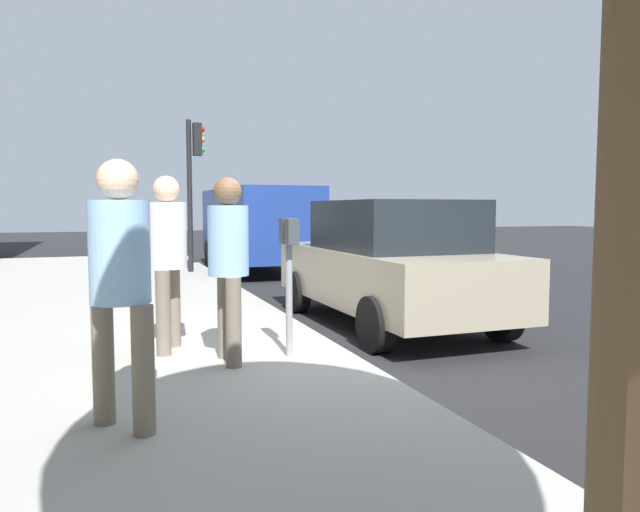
% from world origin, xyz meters
% --- Properties ---
extents(ground_plane, '(80.00, 80.00, 0.00)m').
position_xyz_m(ground_plane, '(0.00, 0.00, 0.00)').
color(ground_plane, '#232326').
rests_on(ground_plane, ground).
extents(sidewalk_slab, '(28.00, 6.00, 0.15)m').
position_xyz_m(sidewalk_slab, '(0.00, 3.00, 0.07)').
color(sidewalk_slab, '#A8A59E').
rests_on(sidewalk_slab, ground_plane).
extents(parking_meter, '(0.36, 0.12, 1.41)m').
position_xyz_m(parking_meter, '(-0.43, 0.65, 1.17)').
color(parking_meter, gray).
rests_on(parking_meter, sidewalk_slab).
extents(pedestrian_at_meter, '(0.54, 0.39, 1.81)m').
position_xyz_m(pedestrian_at_meter, '(-0.47, 1.28, 1.22)').
color(pedestrian_at_meter, '#726656').
rests_on(pedestrian_at_meter, sidewalk_slab).
extents(pedestrian_bystander, '(0.46, 0.40, 1.84)m').
position_xyz_m(pedestrian_bystander, '(-1.99, 2.31, 1.24)').
color(pedestrian_bystander, '#726656').
rests_on(pedestrian_bystander, sidewalk_slab).
extents(parking_officer, '(0.53, 0.40, 1.85)m').
position_xyz_m(parking_officer, '(0.22, 1.80, 1.26)').
color(parking_officer, '#726656').
rests_on(parking_officer, sidewalk_slab).
extents(parked_sedan_near, '(4.42, 2.01, 1.77)m').
position_xyz_m(parked_sedan_near, '(1.33, -1.35, 0.89)').
color(parked_sedan_near, gray).
rests_on(parked_sedan_near, ground_plane).
extents(parked_van_far, '(5.24, 2.21, 2.18)m').
position_xyz_m(parked_van_far, '(9.13, -1.35, 1.26)').
color(parked_van_far, navy).
rests_on(parked_van_far, ground_plane).
extents(traffic_signal, '(0.24, 0.44, 3.60)m').
position_xyz_m(traffic_signal, '(8.21, 0.42, 2.58)').
color(traffic_signal, black).
rests_on(traffic_signal, sidewalk_slab).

